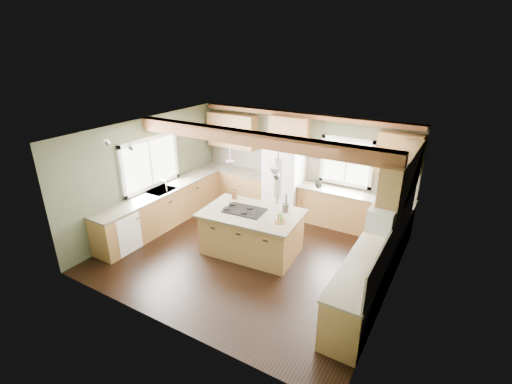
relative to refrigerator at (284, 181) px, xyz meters
The scene contains 37 objects.
floor 2.32m from the refrigerator, 81.95° to the right, with size 5.60×5.60×0.00m, color black.
ceiling 2.73m from the refrigerator, 81.95° to the right, with size 5.60×5.60×0.00m, color silver.
wall_back 0.63m from the refrigerator, 51.71° to the left, with size 5.60×5.60×0.00m, color #474E37.
wall_left 3.30m from the refrigerator, 139.70° to the right, with size 5.00×5.00×0.00m, color #474E37.
wall_right 3.78m from the refrigerator, 34.37° to the right, with size 5.00×5.00×0.00m, color #474E37.
ceiling_beam 2.58m from the refrigerator, 81.55° to the right, with size 5.55×0.26×0.26m, color #582D19.
soffit_trim 1.69m from the refrigerator, 43.03° to the left, with size 5.55×0.20×0.10m, color #582D19.
backsplash_back 0.57m from the refrigerator, 50.58° to the left, with size 5.58×0.03×0.58m, color brown.
backsplash_right 3.73m from the refrigerator, 33.86° to the right, with size 0.03×3.70×0.58m, color brown.
base_cab_back_left 1.56m from the refrigerator, behind, with size 2.02×0.60×0.88m, color brown.
counter_back_left 1.49m from the refrigerator, behind, with size 2.06×0.64×0.04m, color brown.
base_cab_back_right 1.85m from the refrigerator, ahead, with size 2.62×0.60×0.88m, color brown.
counter_back_right 1.79m from the refrigerator, ahead, with size 2.66×0.64×0.04m, color brown.
base_cab_left 3.06m from the refrigerator, 136.74° to the right, with size 0.60×3.70×0.88m, color brown.
counter_left 3.02m from the refrigerator, 136.74° to the right, with size 0.64×3.74×0.04m, color brown.
base_cab_right 3.51m from the refrigerator, 36.47° to the right, with size 0.60×3.70×0.88m, color brown.
counter_right 3.48m from the refrigerator, 36.47° to the right, with size 0.64×3.74×0.04m, color brown.
upper_cab_back_left 2.00m from the refrigerator, behind, with size 1.40×0.35×0.90m, color brown.
upper_cab_over_fridge 1.27m from the refrigerator, 90.00° to the left, with size 0.96×0.35×0.70m, color brown.
upper_cab_right 3.34m from the refrigerator, 22.64° to the right, with size 0.35×2.20×0.90m, color brown.
upper_cab_back_corner 2.81m from the refrigerator, ahead, with size 0.90×0.35×0.90m, color brown.
window_left 3.30m from the refrigerator, 140.15° to the right, with size 0.04×1.60×1.05m, color white.
window_back 1.63m from the refrigerator, 13.94° to the left, with size 1.10×0.04×1.00m, color white.
sink 3.02m from the refrigerator, 136.74° to the right, with size 0.50×0.65×0.03m, color #262628.
faucet 2.90m from the refrigerator, 134.30° to the right, with size 0.02×0.02×0.28m, color #B2B2B7.
dishwasher 4.05m from the refrigerator, 123.02° to the right, with size 0.60×0.60×0.84m, color white.
oven 4.40m from the refrigerator, 50.38° to the right, with size 0.60×0.72×0.84m, color white.
microwave 3.66m from the refrigerator, 37.00° to the right, with size 0.40×0.70×0.38m, color white.
pendant_left 2.29m from the refrigerator, 95.68° to the right, with size 0.18×0.18×0.16m, color #B2B2B7.
pendant_right 2.33m from the refrigerator, 69.41° to the right, with size 0.18×0.18×0.16m, color #B2B2B7.
refrigerator is the anchor object (origin of this frame).
island 2.09m from the refrigerator, 82.39° to the right, with size 1.90×1.16×0.88m, color olive.
island_top 2.04m from the refrigerator, 82.39° to the right, with size 2.03×1.29×0.04m, color brown.
cooktop 2.04m from the refrigerator, 86.86° to the right, with size 0.83×0.55×0.02m, color black.
knife_block 1.67m from the refrigerator, 104.63° to the right, with size 0.11×0.08×0.18m, color brown.
utensil_crock 1.85m from the refrigerator, 62.51° to the right, with size 0.13×0.13×0.18m, color #38322C.
bottle_tray 2.35m from the refrigerator, 65.38° to the right, with size 0.21×0.21×0.20m, color #57391A, non-canonical shape.
Camera 1 is at (3.56, -5.77, 4.22)m, focal length 26.00 mm.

